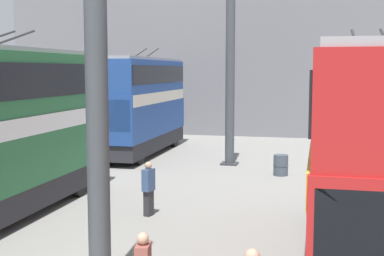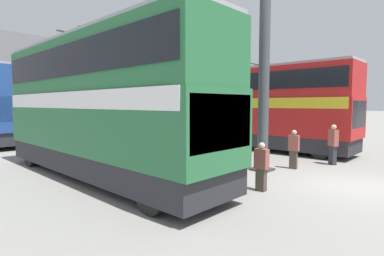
{
  "view_description": "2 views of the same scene",
  "coord_description": "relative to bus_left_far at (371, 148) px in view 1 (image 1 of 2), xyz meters",
  "views": [
    {
      "loc": [
        -5.84,
        -4.12,
        4.48
      ],
      "look_at": [
        12.68,
        0.31,
        2.42
      ],
      "focal_mm": 50.0,
      "sensor_mm": 36.0,
      "label": 1
    },
    {
      "loc": [
        -2.68,
        10.85,
        2.75
      ],
      "look_at": [
        8.45,
        -0.87,
        1.44
      ],
      "focal_mm": 28.0,
      "sensor_mm": 36.0,
      "label": 2
    }
  ],
  "objects": [
    {
      "name": "bus_right_far",
      "position": [
        14.96,
        10.48,
        0.14
      ],
      "size": [
        9.3,
        2.54,
        5.75
      ],
      "color": "black",
      "rests_on": "ground_plane"
    },
    {
      "name": "person_aisle_midway",
      "position": [
        3.28,
        6.18,
        -1.9
      ],
      "size": [
        0.47,
        0.34,
        1.69
      ],
      "rotation": [
        0.0,
        0.0,
        1.32
      ],
      "color": "#2D2D33",
      "rests_on": "ground_plane"
    },
    {
      "name": "bus_left_far",
      "position": [
        0.0,
        0.0,
        0.0
      ],
      "size": [
        9.75,
        2.54,
        5.54
      ],
      "color": "black",
      "rests_on": "ground_plane"
    },
    {
      "name": "support_column_near",
      "position": [
        -2.66,
        5.24,
        1.34
      ],
      "size": [
        0.78,
        0.78,
        8.52
      ],
      "color": "#42474C",
      "rests_on": "ground_plane"
    },
    {
      "name": "support_column_far",
      "position": [
        12.82,
        5.24,
        1.34
      ],
      "size": [
        0.78,
        0.78,
        8.52
      ],
      "color": "#42474C",
      "rests_on": "ground_plane"
    },
    {
      "name": "depot_back_wall",
      "position": [
        24.01,
        5.24,
        2.04
      ],
      "size": [
        0.5,
        36.0,
        9.68
      ],
      "color": "slate",
      "rests_on": "ground_plane"
    },
    {
      "name": "oil_drum",
      "position": [
        10.67,
        2.66,
        -2.35
      ],
      "size": [
        0.65,
        0.65,
        0.89
      ],
      "color": "#424C56",
      "rests_on": "ground_plane"
    }
  ]
}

